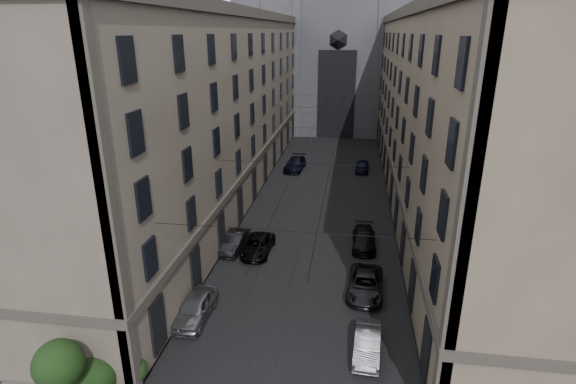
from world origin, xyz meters
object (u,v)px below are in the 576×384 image
at_px(car_left_far, 295,164).
at_px(car_left_midfar, 258,246).
at_px(car_left_midnear, 234,242).
at_px(car_right_far, 362,166).
at_px(car_right_midnear, 365,284).
at_px(car_left_near, 195,308).
at_px(car_right_near, 367,344).
at_px(gothic_tower, 341,25).
at_px(car_right_midfar, 364,239).

bearing_deg(car_left_far, car_left_midfar, -85.08).
relative_size(car_left_midnear, car_right_far, 1.07).
bearing_deg(car_right_midnear, car_left_near, -153.78).
bearing_deg(car_right_midnear, car_left_midfar, 154.17).
distance_m(car_right_near, car_right_midnear, 6.12).
bearing_deg(car_left_midfar, car_right_far, 72.55).
bearing_deg(car_left_midfar, car_left_midnear, 172.14).
bearing_deg(car_left_far, car_right_far, 7.73).
xyz_separation_m(gothic_tower, car_left_far, (-4.20, -30.11, -17.02)).
height_order(car_left_far, car_right_midnear, car_left_far).
relative_size(car_right_midfar, car_right_far, 1.17).
height_order(car_left_near, car_right_midfar, car_left_near).
relative_size(car_left_near, car_right_near, 1.13).
distance_m(car_left_near, car_left_midfar, 9.30).
height_order(gothic_tower, car_left_near, gothic_tower).
height_order(car_left_far, car_right_near, car_left_far).
bearing_deg(car_right_midfar, car_left_near, -132.05).
distance_m(car_right_midfar, car_right_far, 21.25).
bearing_deg(car_right_far, car_right_midfar, -86.88).
distance_m(car_left_far, car_right_midfar, 22.47).
xyz_separation_m(car_left_far, car_right_far, (8.49, 0.42, -0.09)).
xyz_separation_m(car_left_near, car_left_midnear, (0.00, 9.44, -0.06)).
distance_m(car_left_midnear, car_right_near, 15.27).
bearing_deg(gothic_tower, car_left_far, -97.94).
xyz_separation_m(gothic_tower, car_right_midnear, (4.20, -58.03, -17.11)).
height_order(car_right_midnear, car_right_far, car_right_midnear).
distance_m(car_left_midnear, car_left_far, 22.95).
relative_size(car_left_far, car_right_near, 1.34).
xyz_separation_m(gothic_tower, car_left_near, (-6.20, -62.41, -17.03)).
xyz_separation_m(car_left_near, car_left_midfar, (2.00, 9.08, -0.13)).
bearing_deg(car_right_far, car_left_near, -104.44).
xyz_separation_m(car_left_near, car_left_far, (2.00, 32.30, 0.01)).
bearing_deg(car_left_midnear, car_left_midfar, -5.19).
relative_size(car_left_midfar, car_right_near, 1.15).
relative_size(gothic_tower, car_right_far, 14.51).
bearing_deg(car_right_midfar, car_right_midnear, -89.89).
height_order(gothic_tower, car_right_near, gothic_tower).
bearing_deg(car_left_near, car_left_midfar, 78.99).
height_order(car_left_midnear, car_left_midfar, car_left_midnear).
xyz_separation_m(gothic_tower, car_right_far, (4.29, -29.69, -17.12)).
bearing_deg(gothic_tower, car_right_midfar, -85.28).
bearing_deg(car_left_midnear, car_right_near, -42.08).
relative_size(gothic_tower, car_left_midnear, 13.57).
distance_m(car_right_midnear, car_right_midfar, 7.09).
bearing_deg(car_right_midfar, car_right_near, -89.86).
bearing_deg(car_left_midfar, car_right_midfar, 18.19).
xyz_separation_m(car_left_midfar, car_right_far, (8.49, 23.64, 0.05)).
bearing_deg(car_left_near, car_right_near, -8.09).
bearing_deg(gothic_tower, car_right_far, -81.77).
bearing_deg(car_right_near, car_right_midfar, 93.44).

